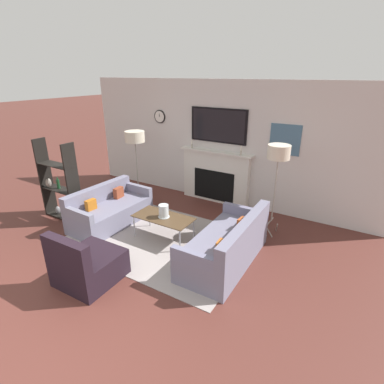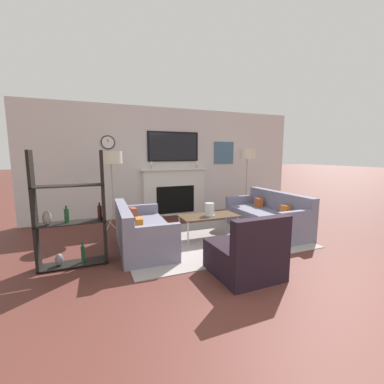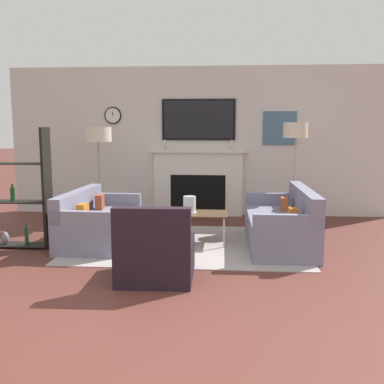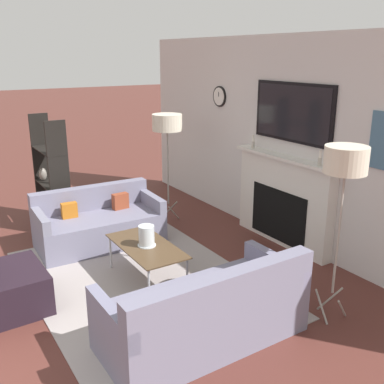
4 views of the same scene
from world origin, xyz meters
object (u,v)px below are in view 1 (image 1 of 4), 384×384
Objects in this scene: armchair at (87,265)px; hurricane_candle at (164,212)px; couch_left at (109,211)px; shelf_unit at (59,185)px; floor_lamp_right at (279,154)px; coffee_table at (163,218)px; couch_right at (227,246)px; floor_lamp_left at (135,138)px.

hurricane_candle is at bearing 81.65° from armchair.
shelf_unit is at bearing -163.35° from couch_left.
couch_left is at bearing -156.51° from floor_lamp_right.
armchair is 0.52× the size of shelf_unit.
coffee_table is at bearing -143.73° from floor_lamp_right.
shelf_unit reaches higher than couch_right.
floor_lamp_left is at bearing 180.00° from floor_lamp_right.
floor_lamp_right reaches higher than armchair.
floor_lamp_left is (-1.61, 1.18, 0.94)m from hurricane_candle.
hurricane_candle is (0.02, 0.00, 0.13)m from coffee_table.
floor_lamp_left reaches higher than shelf_unit.
armchair is 0.78× the size of coffee_table.
couch_left is 0.97× the size of floor_lamp_right.
floor_lamp_left is (-1.60, 1.18, 1.07)m from coffee_table.
couch_left is 1.16m from shelf_unit.
shelf_unit is (-2.09, 1.17, 0.45)m from armchair.
floor_lamp_right is at bearing 21.75° from shelf_unit.
coffee_table is 2.26m from floor_lamp_left.
floor_lamp_left is 1.01× the size of shelf_unit.
floor_lamp_right is 4.29m from shelf_unit.
floor_lamp_left is at bearing 65.75° from shelf_unit.
floor_lamp_left is (-0.32, 1.25, 1.21)m from couch_left.
hurricane_candle is 2.22m from floor_lamp_right.
armchair is 3.29m from floor_lamp_left.
floor_lamp_right reaches higher than coffee_table.
coffee_table is (1.27, 0.07, 0.13)m from couch_left.
shelf_unit is (-1.03, -0.31, 0.45)m from couch_left.
floor_lamp_left reaches higher than couch_right.
shelf_unit is at bearing -175.13° from couch_right.
couch_right is at bearing -3.29° from coffee_table.
couch_left is at bearing 179.97° from couch_right.
couch_right is 1.30m from hurricane_candle.
coffee_table is 0.13m from hurricane_candle.
floor_lamp_right is (1.59, 1.18, 1.00)m from hurricane_candle.
armchair reaches higher than couch_right.
coffee_table is 0.67× the size of shelf_unit.
couch_right is (2.56, -0.00, 0.01)m from couch_left.
couch_right is 3.63m from shelf_unit.
couch_left is 1.77m from floor_lamp_left.
floor_lamp_right is (3.21, 0.00, 0.06)m from floor_lamp_left.
shelf_unit is (-0.70, -1.56, -0.76)m from floor_lamp_left.
coffee_table is at bearing 82.20° from armchair.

